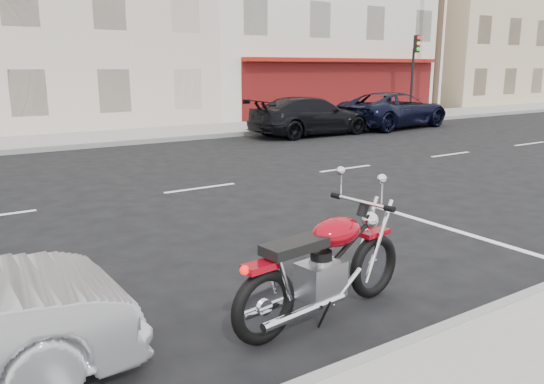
% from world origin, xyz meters
% --- Properties ---
extents(ground, '(120.00, 120.00, 0.00)m').
position_xyz_m(ground, '(0.00, 0.00, 0.00)').
color(ground, black).
rests_on(ground, ground).
extents(bldg_far_east, '(12.00, 12.00, 11.00)m').
position_xyz_m(bldg_far_east, '(26.00, 16.30, 5.50)').
color(bldg_far_east, tan).
rests_on(bldg_far_east, ground).
extents(utility_pole, '(1.80, 0.30, 9.00)m').
position_xyz_m(utility_pole, '(15.50, 8.60, 4.74)').
color(utility_pole, '#422D1E').
rests_on(utility_pole, sidewalk_far).
extents(traffic_light, '(0.26, 0.30, 3.80)m').
position_xyz_m(traffic_light, '(13.50, 8.33, 2.56)').
color(traffic_light, black).
rests_on(traffic_light, sidewalk_far).
extents(fire_hydrant, '(0.20, 0.20, 0.72)m').
position_xyz_m(fire_hydrant, '(12.00, 8.50, 0.53)').
color(fire_hydrant, beige).
rests_on(fire_hydrant, sidewalk_far).
extents(motorcycle, '(2.27, 0.75, 1.14)m').
position_xyz_m(motorcycle, '(-2.75, -5.92, 0.52)').
color(motorcycle, black).
rests_on(motorcycle, ground).
extents(suv_far, '(5.51, 3.05, 1.46)m').
position_xyz_m(suv_far, '(9.83, 5.98, 0.73)').
color(suv_far, black).
rests_on(suv_far, ground).
extents(car_far, '(4.89, 2.02, 1.41)m').
position_xyz_m(car_far, '(5.32, 5.80, 0.71)').
color(car_far, black).
rests_on(car_far, ground).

